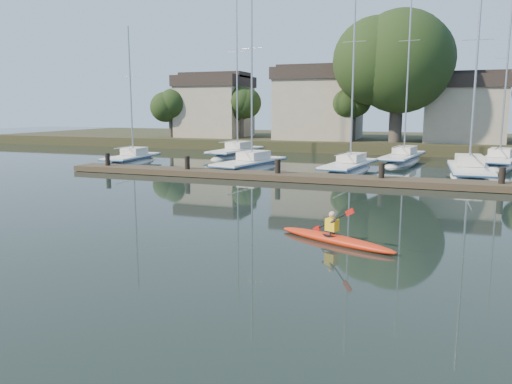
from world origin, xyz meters
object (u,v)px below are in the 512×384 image
(sailboat_6, at_px, (403,164))
(sailboat_7, at_px, (499,168))
(kayak, at_px, (335,237))
(sailboat_2, at_px, (349,174))
(sailboat_3, at_px, (469,181))
(dock, at_px, (328,178))
(sailboat_1, at_px, (250,172))
(sailboat_5, at_px, (236,158))
(sailboat_0, at_px, (132,165))

(sailboat_6, bearing_deg, sailboat_7, 6.40)
(kayak, relative_size, sailboat_6, 0.26)
(sailboat_2, xyz_separation_m, sailboat_3, (7.40, -0.39, -0.03))
(dock, height_order, sailboat_1, sailboat_1)
(dock, height_order, sailboat_7, sailboat_7)
(sailboat_3, xyz_separation_m, sailboat_5, (-18.62, 7.91, 0.02))
(kayak, distance_m, sailboat_3, 18.41)
(kayak, relative_size, sailboat_0, 0.36)
(kayak, distance_m, sailboat_0, 26.12)
(sailboat_0, bearing_deg, sailboat_5, 51.60)
(sailboat_1, bearing_deg, kayak, -50.99)
(sailboat_1, height_order, sailboat_5, sailboat_5)
(sailboat_0, bearing_deg, sailboat_2, -2.60)
(sailboat_2, distance_m, sailboat_5, 13.51)
(sailboat_0, bearing_deg, dock, -20.71)
(kayak, bearing_deg, sailboat_2, 122.83)
(sailboat_0, distance_m, sailboat_2, 16.66)
(sailboat_0, xyz_separation_m, sailboat_3, (24.05, 0.09, -0.02))
(kayak, relative_size, sailboat_1, 0.30)
(sailboat_6, bearing_deg, sailboat_2, -103.41)
(sailboat_6, bearing_deg, sailboat_3, -51.51)
(kayak, distance_m, sailboat_6, 25.49)
(sailboat_3, bearing_deg, sailboat_2, 175.29)
(sailboat_1, bearing_deg, sailboat_3, 13.63)
(sailboat_2, bearing_deg, sailboat_3, 4.84)
(sailboat_1, relative_size, sailboat_6, 0.89)
(sailboat_7, bearing_deg, sailboat_2, -132.39)
(kayak, distance_m, dock, 13.18)
(dock, distance_m, sailboat_5, 16.82)
(sailboat_5, bearing_deg, sailboat_1, -58.10)
(kayak, height_order, sailboat_0, sailboat_0)
(dock, height_order, sailboat_6, sailboat_6)
(sailboat_0, xyz_separation_m, sailboat_2, (16.65, 0.49, 0.01))
(sailboat_6, height_order, sailboat_7, sailboat_6)
(sailboat_7, bearing_deg, dock, -117.50)
(dock, xyz_separation_m, sailboat_1, (-6.31, 4.14, -0.40))
(sailboat_1, distance_m, sailboat_5, 9.81)
(sailboat_6, bearing_deg, dock, -96.00)
(kayak, xyz_separation_m, sailboat_7, (7.23, 25.20, -0.37))
(sailboat_3, bearing_deg, sailboat_0, 178.55)
(sailboat_2, relative_size, sailboat_5, 0.94)
(sailboat_1, xyz_separation_m, sailboat_2, (6.65, 1.16, 0.01))
(sailboat_0, bearing_deg, sailboat_1, -8.12)
(sailboat_5, relative_size, sailboat_7, 1.15)
(dock, height_order, sailboat_3, sailboat_3)
(sailboat_6, bearing_deg, sailboat_1, -129.85)
(dock, distance_m, sailboat_3, 9.17)
(dock, xyz_separation_m, sailboat_5, (-10.88, 12.82, -0.40))
(sailboat_0, distance_m, sailboat_6, 21.14)
(dock, height_order, sailboat_2, sailboat_2)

